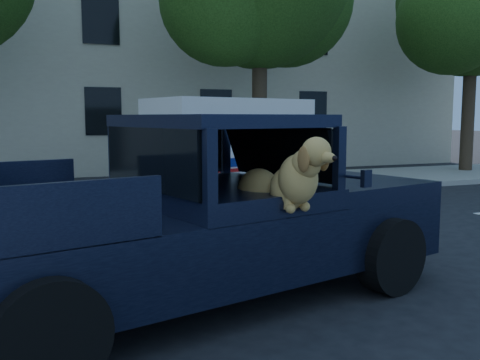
{
  "coord_description": "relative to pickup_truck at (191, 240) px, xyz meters",
  "views": [
    {
      "loc": [
        -1.43,
        -4.95,
        2.01
      ],
      "look_at": [
        0.61,
        0.14,
        1.36
      ],
      "focal_mm": 40.0,
      "sensor_mm": 36.0,
      "label": 1
    }
  ],
  "objects": [
    {
      "name": "ground",
      "position": [
        -0.17,
        -0.5,
        -0.69
      ],
      "size": [
        120.0,
        120.0,
        0.0
      ],
      "primitive_type": "plane",
      "color": "black",
      "rests_on": "ground"
    },
    {
      "name": "pickup_truck",
      "position": [
        0.0,
        0.0,
        0.0
      ],
      "size": [
        6.06,
        3.58,
        2.04
      ],
      "rotation": [
        0.0,
        0.0,
        0.24
      ],
      "color": "black",
      "rests_on": "ground"
    },
    {
      "name": "far_sidewalk",
      "position": [
        -0.17,
        8.7,
        -0.61
      ],
      "size": [
        60.0,
        4.0,
        0.15
      ],
      "primitive_type": "cube",
      "color": "gray",
      "rests_on": "ground"
    },
    {
      "name": "lane_stripes",
      "position": [
        1.83,
        2.9,
        -0.68
      ],
      "size": [
        21.6,
        0.14,
        0.01
      ],
      "primitive_type": null,
      "color": "silver",
      "rests_on": "ground"
    },
    {
      "name": "mail_truck",
      "position": [
        3.06,
        6.29,
        0.37
      ],
      "size": [
        4.77,
        3.12,
        2.42
      ],
      "rotation": [
        0.0,
        0.0,
        0.24
      ],
      "color": "silver",
      "rests_on": "ground"
    },
    {
      "name": "street_tree_right",
      "position": [
        12.86,
        9.12,
        5.02
      ],
      "size": [
        6.0,
        5.2,
        8.6
      ],
      "color": "#332619",
      "rests_on": "ground"
    },
    {
      "name": "building_main",
      "position": [
        2.83,
        16.0,
        3.81
      ],
      "size": [
        26.0,
        6.0,
        9.0
      ],
      "primitive_type": "cube",
      "color": "beige",
      "rests_on": "ground"
    }
  ]
}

